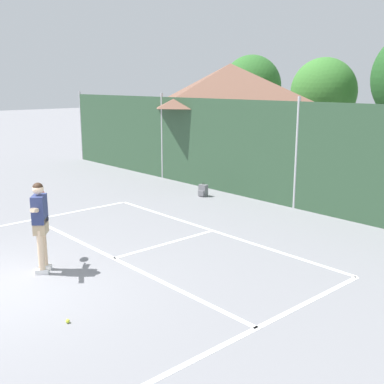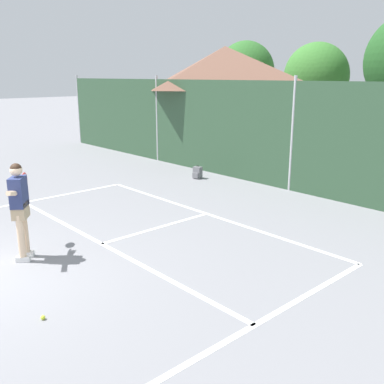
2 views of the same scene
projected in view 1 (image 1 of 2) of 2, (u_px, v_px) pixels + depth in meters
ground_plane at (0, 290)px, 8.85m from camera, size 120.00×120.00×0.00m
court_markings at (34, 281)px, 9.27m from camera, size 8.30×11.10×0.01m
chainlink_fence at (296, 156)px, 14.34m from camera, size 26.09×0.09×3.38m
clubhouse_building at (230, 117)px, 20.35m from camera, size 7.10×5.53×4.56m
tennis_player at (40, 219)px, 9.49m from camera, size 1.23×0.85×1.85m
tennis_ball at (68, 321)px, 7.63m from camera, size 0.07×0.07×0.07m
backpack_grey at (203, 191)px, 16.17m from camera, size 0.31×0.28×0.46m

